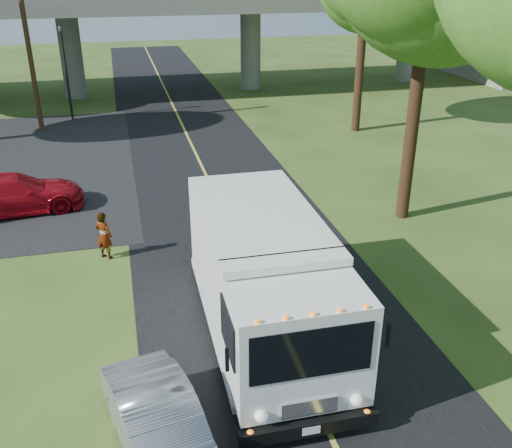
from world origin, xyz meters
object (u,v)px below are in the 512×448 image
object	(u,v)px
utility_pole	(28,42)
red_sedan	(14,194)
pedestrian	(104,235)
step_van	(265,277)
silver_sedan	(162,430)
traffic_signal	(65,63)

from	to	relation	value
utility_pole	red_sedan	distance (m)	11.92
pedestrian	utility_pole	bearing A→B (deg)	-42.27
step_van	red_sedan	world-z (taller)	step_van
utility_pole	silver_sedan	world-z (taller)	utility_pole
step_van	silver_sedan	size ratio (longest dim) A/B	1.85
red_sedan	utility_pole	bearing A→B (deg)	-7.32
traffic_signal	step_van	xyz separation A→B (m)	(5.56, -22.79, -1.53)
step_van	pedestrian	xyz separation A→B (m)	(-3.76, 5.10, -0.91)
traffic_signal	silver_sedan	size ratio (longest dim) A/B	1.31
traffic_signal	silver_sedan	bearing A→B (deg)	-83.85
utility_pole	step_van	distance (m)	22.15
red_sedan	silver_sedan	distance (m)	13.40
utility_pole	red_sedan	size ratio (longest dim) A/B	1.84
utility_pole	step_van	world-z (taller)	utility_pole
utility_pole	silver_sedan	bearing A→B (deg)	-79.84
red_sedan	pedestrian	world-z (taller)	pedestrian
silver_sedan	red_sedan	bearing A→B (deg)	95.71
traffic_signal	red_sedan	bearing A→B (deg)	-95.97
traffic_signal	utility_pole	distance (m)	2.86
utility_pole	pedestrian	xyz separation A→B (m)	(3.30, -15.69, -3.83)
step_van	red_sedan	xyz separation A→B (m)	(-6.95, 9.52, -0.96)
traffic_signal	red_sedan	distance (m)	13.57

